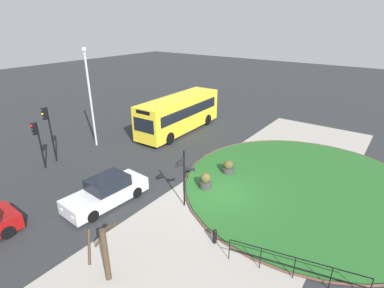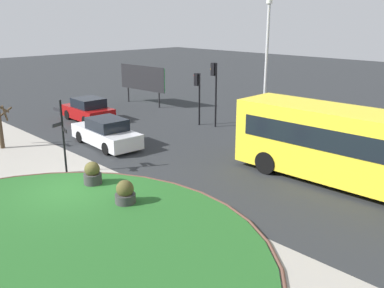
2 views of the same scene
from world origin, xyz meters
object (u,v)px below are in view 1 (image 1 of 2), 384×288
lamppost_tall (90,95)px  planter_near_signpost (228,168)px  car_far_lane (107,192)px  traffic_light_far (37,135)px  bollard_foreground (215,236)px  traffic_light_near (47,123)px  planter_kerbside (205,182)px  street_tree_bare (104,251)px  signpost_directional (184,175)px  bus_yellow (179,113)px

lamppost_tall → planter_near_signpost: size_ratio=7.75×
car_far_lane → planter_near_signpost: car_far_lane is taller
traffic_light_far → bollard_foreground: bearing=83.5°
lamppost_tall → planter_near_signpost: bearing=-79.7°
bollard_foreground → traffic_light_near: traffic_light_near is taller
planter_near_signpost → planter_kerbside: (-2.45, 0.14, 0.03)m
car_far_lane → street_tree_bare: size_ratio=1.92×
signpost_directional → bollard_foreground: signpost_directional is taller
bus_yellow → traffic_light_far: bearing=-16.1°
car_far_lane → traffic_light_near: size_ratio=1.18×
street_tree_bare → lamppost_tall: bearing=54.3°
bollard_foreground → car_far_lane: bearing=96.7°
planter_near_signpost → street_tree_bare: (-10.24, -0.48, 0.88)m
signpost_directional → lamppost_tall: 11.42m
signpost_directional → planter_kerbside: 2.56m
lamppost_tall → street_tree_bare: 14.38m
street_tree_bare → bus_yellow: bearing=28.8°
traffic_light_near → bus_yellow: bearing=156.5°
planter_near_signpost → planter_kerbside: bearing=176.7°
car_far_lane → planter_kerbside: car_far_lane is taller
bus_yellow → lamppost_tall: bearing=-29.4°
street_tree_bare → traffic_light_near: bearing=68.1°
bollard_foreground → street_tree_bare: street_tree_bare is taller
traffic_light_near → street_tree_bare: size_ratio=1.62×
traffic_light_near → bollard_foreground: bearing=82.4°
bus_yellow → planter_near_signpost: bearing=57.5°
bus_yellow → street_tree_bare: bus_yellow is taller
traffic_light_far → car_far_lane: bearing=79.8°
bus_yellow → traffic_light_far: 11.61m
lamppost_tall → planter_kerbside: (-0.46, -10.83, -3.57)m
street_tree_bare → planter_kerbside: bearing=4.6°
bollard_foreground → traffic_light_far: traffic_light_far is taller
bollard_foreground → planter_near_signpost: bearing=24.6°
signpost_directional → planter_kerbside: size_ratio=3.19×
traffic_light_near → planter_near_signpost: size_ratio=4.09×
signpost_directional → street_tree_bare: 5.71m
signpost_directional → planter_near_signpost: (4.58, -0.06, -1.44)m
car_far_lane → traffic_light_near: traffic_light_near is taller
bus_yellow → traffic_light_near: traffic_light_near is taller
traffic_light_near → planter_kerbside: (3.24, -10.69, -2.43)m
lamppost_tall → bus_yellow: bearing=-27.5°
bollard_foreground → bus_yellow: bearing=44.5°
signpost_directional → car_far_lane: size_ratio=0.70×
traffic_light_near → planter_kerbside: traffic_light_near is taller
bollard_foreground → lamppost_tall: lamppost_tall is taller
car_far_lane → planter_near_signpost: 7.77m
signpost_directional → street_tree_bare: bearing=-174.5°
bollard_foreground → street_tree_bare: 4.85m
bollard_foreground → car_far_lane: car_far_lane is taller
car_far_lane → planter_kerbside: (4.39, -3.53, -0.22)m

